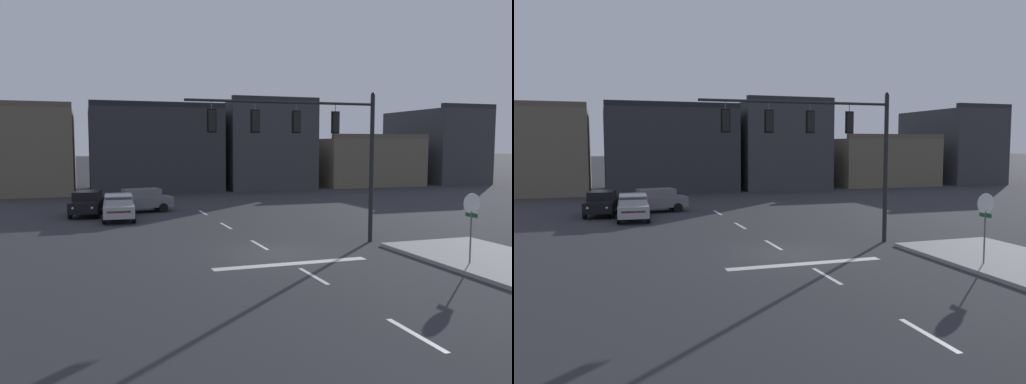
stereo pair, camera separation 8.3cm
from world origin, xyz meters
TOP-DOWN VIEW (x-y plane):
  - ground_plane at (0.00, 0.00)m, footprint 400.00×400.00m
  - sidewalk_near_corner at (7.70, -4.00)m, footprint 5.00×8.00m
  - stop_bar_paint at (0.00, -2.00)m, footprint 6.40×0.50m
  - lane_centreline at (0.00, 2.00)m, footprint 0.16×26.40m
  - signal_mast_near_side at (2.24, 1.19)m, footprint 9.04×0.42m
  - stop_sign at (6.26, -4.61)m, footprint 0.76×0.64m
  - car_lot_nearside at (-4.06, 15.79)m, footprint 4.62×2.38m
  - car_lot_middle at (-7.53, 15.15)m, footprint 2.39×4.62m
  - car_lot_farside at (-5.71, 12.21)m, footprint 2.09×4.53m
  - building_row at (10.01, 33.84)m, footprint 54.79×12.62m

SIDE VIEW (x-z plane):
  - ground_plane at x=0.00m, z-range 0.00..0.00m
  - lane_centreline at x=0.00m, z-range 0.00..0.01m
  - stop_bar_paint at x=0.00m, z-range 0.00..0.01m
  - sidewalk_near_corner at x=7.70m, z-range 0.00..0.15m
  - car_lot_nearside at x=-4.06m, z-range 0.05..1.66m
  - car_lot_middle at x=-7.53m, z-range 0.05..1.66m
  - car_lot_farside at x=-5.71m, z-range 0.05..1.66m
  - stop_sign at x=6.26m, z-range 0.73..3.56m
  - building_row at x=10.01m, z-range -0.77..8.67m
  - signal_mast_near_side at x=2.24m, z-range 1.52..8.64m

